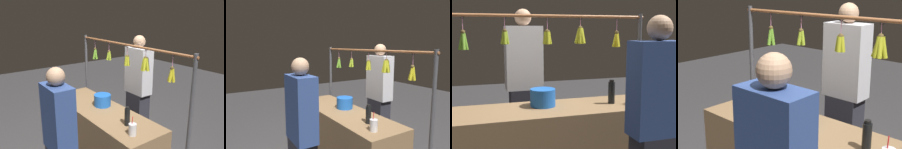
# 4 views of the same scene
# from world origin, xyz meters

# --- Properties ---
(market_counter) EXTENTS (1.95, 0.62, 0.81)m
(market_counter) POSITION_xyz_m (0.00, 0.00, 0.40)
(market_counter) COLOR olive
(market_counter) RESTS_ON ground
(display_rack) EXTENTS (2.30, 0.13, 1.71)m
(display_rack) POSITION_xyz_m (-0.02, -0.42, 1.21)
(display_rack) COLOR #4C4C51
(display_rack) RESTS_ON ground
(water_bottle) EXTENTS (0.07, 0.07, 0.24)m
(water_bottle) POSITION_xyz_m (-0.56, 0.01, 0.92)
(water_bottle) COLOR black
(water_bottle) RESTS_ON market_counter
(blue_bucket) EXTENTS (0.24, 0.24, 0.17)m
(blue_bucket) POSITION_xyz_m (0.11, -0.09, 0.89)
(blue_bucket) COLOR blue
(blue_bucket) RESTS_ON market_counter
(drink_cup) EXTENTS (0.09, 0.09, 0.22)m
(drink_cup) POSITION_xyz_m (-0.77, 0.11, 0.88)
(drink_cup) COLOR silver
(drink_cup) RESTS_ON market_counter
(vendor_person) EXTENTS (0.42, 0.23, 1.77)m
(vendor_person) POSITION_xyz_m (0.16, -0.82, 0.87)
(vendor_person) COLOR #2D2D38
(vendor_person) RESTS_ON ground
(customer_person) EXTENTS (0.39, 0.21, 1.63)m
(customer_person) POSITION_xyz_m (-0.50, 0.85, 0.81)
(customer_person) COLOR #2D2D38
(customer_person) RESTS_ON ground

